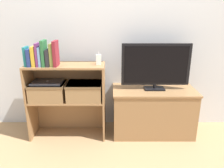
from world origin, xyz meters
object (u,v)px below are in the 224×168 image
Objects in this scene: book_navy at (30,57)px; book_olive at (52,55)px; book_forest at (44,53)px; book_charcoal at (48,58)px; storage_basket_left at (48,90)px; book_mustard at (34,56)px; storage_basket_right at (84,90)px; tv_stand at (152,111)px; tv at (155,65)px; book_plum at (37,55)px; baby_monitor at (98,59)px; book_skyblue at (40,56)px; book_teal at (26,56)px; book_maroon at (55,53)px; laptop at (47,82)px.

book_olive reaches higher than book_navy.
book_forest is 1.52× the size of book_charcoal.
book_mustard is at bearing -155.13° from storage_basket_left.
book_olive reaches higher than storage_basket_left.
book_forest reaches higher than storage_basket_right.
book_navy is 0.23m from book_olive.
book_forest is (-1.15, -0.11, 0.69)m from tv_stand.
tv is at bearing 5.28° from storage_basket_right.
book_mustard reaches higher than book_charcoal.
book_plum is at bearing 180.00° from book_charcoal.
book_plum is 0.14m from book_olive.
tv_stand is 0.87m from baby_monitor.
book_skyblue is at bearing -174.47° from tv_stand.
tv_stand is 1.27m from book_olive.
book_teal is 0.84× the size of book_plum.
book_plum is at bearing 0.00° from book_mustard.
book_skyblue is at bearing 180.00° from book_olive.
tv_stand is at bearing 6.34° from book_maroon.
book_charcoal reaches higher than baby_monitor.
book_skyblue reaches higher than laptop.
book_charcoal is 0.37m from storage_basket_left.
book_navy is at bearing -175.41° from storage_basket_right.
book_olive is 0.61× the size of storage_basket_left.
tv_stand is at bearing 3.57° from storage_basket_left.
tv_stand is at bearing 5.25° from book_mustard.
baby_monitor is at bearing -174.77° from tv.
book_charcoal is at bearing 0.00° from book_navy.
storage_basket_left and storage_basket_right have the same top height.
storage_basket_left is (-1.16, -0.07, 0.28)m from tv_stand.
storage_basket_left is at bearing 161.29° from book_maroon.
book_skyblue reaches higher than tv_stand.
book_navy is 0.11m from book_skyblue.
book_plum is at bearing -141.86° from storage_basket_left.
book_olive is at bearing -172.89° from baby_monitor.
book_olive is 0.04m from book_maroon.
book_navy is 0.19m from book_charcoal.
book_maroon reaches higher than tv.
book_forest reaches higher than book_mustard.
book_olive is at bearing 0.00° from book_navy.
book_plum reaches higher than book_teal.
book_navy is at bearing 180.00° from book_olive.
book_maroon is at bearing -18.71° from laptop.
baby_monitor is (0.54, 0.06, -0.08)m from book_forest.
baby_monitor is at bearing 7.11° from book_olive.
book_navy is 0.69m from baby_monitor.
book_mustard reaches higher than book_navy.
book_plum is at bearing 180.00° from book_olive.
storage_basket_right is at bearing -174.60° from tv_stand.
book_maroon is at bearing -0.00° from book_plum.
book_mustard reaches higher than book_teal.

